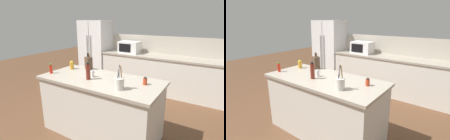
# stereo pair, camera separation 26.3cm
# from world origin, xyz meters

# --- Properties ---
(ground_plane) EXTENTS (14.00, 14.00, 0.00)m
(ground_plane) POSITION_xyz_m (0.00, 0.00, 0.00)
(ground_plane) COLOR brown
(back_counter_run) EXTENTS (3.12, 0.66, 0.94)m
(back_counter_run) POSITION_xyz_m (0.30, 2.20, 0.47)
(back_counter_run) COLOR beige
(back_counter_run) RESTS_ON ground_plane
(wall_backsplash) EXTENTS (3.08, 0.03, 0.46)m
(wall_backsplash) POSITION_xyz_m (0.30, 2.52, 1.17)
(wall_backsplash) COLOR #B2A899
(wall_backsplash) RESTS_ON back_counter_run
(kitchen_island) EXTENTS (1.89, 0.86, 0.94)m
(kitchen_island) POSITION_xyz_m (0.00, 0.00, 0.47)
(kitchen_island) COLOR beige
(kitchen_island) RESTS_ON ground_plane
(refrigerator) EXTENTS (0.86, 0.75, 1.79)m
(refrigerator) POSITION_xyz_m (-1.73, 2.25, 0.89)
(refrigerator) COLOR white
(refrigerator) RESTS_ON ground_plane
(microwave) EXTENTS (0.54, 0.39, 0.31)m
(microwave) POSITION_xyz_m (-0.58, 2.20, 1.09)
(microwave) COLOR white
(microwave) RESTS_ON back_counter_run
(knife_block) EXTENTS (0.16, 0.15, 0.29)m
(knife_block) POSITION_xyz_m (-0.49, 0.33, 1.05)
(knife_block) COLOR #4C3828
(knife_block) RESTS_ON kitchen_island
(utensil_crock) EXTENTS (0.12, 0.12, 0.32)m
(utensil_crock) POSITION_xyz_m (0.46, -0.22, 1.02)
(utensil_crock) COLOR beige
(utensil_crock) RESTS_ON kitchen_island
(honey_jar) EXTENTS (0.07, 0.07, 0.15)m
(honey_jar) POSITION_xyz_m (-0.75, 0.17, 1.01)
(honey_jar) COLOR gold
(honey_jar) RESTS_ON kitchen_island
(vinegar_bottle) EXTENTS (0.06, 0.06, 0.26)m
(vinegar_bottle) POSITION_xyz_m (-0.13, -0.12, 1.06)
(vinegar_bottle) COLOR maroon
(vinegar_bottle) RESTS_ON kitchen_island
(spice_jar_paprika) EXTENTS (0.06, 0.06, 0.11)m
(spice_jar_paprika) POSITION_xyz_m (0.68, 0.11, 0.99)
(spice_jar_paprika) COLOR #B73D1E
(spice_jar_paprika) RESTS_ON kitchen_island
(hot_sauce_bottle) EXTENTS (0.05, 0.05, 0.17)m
(hot_sauce_bottle) POSITION_xyz_m (-0.85, -0.20, 1.02)
(hot_sauce_bottle) COLOR red
(hot_sauce_bottle) RESTS_ON kitchen_island
(salt_shaker) EXTENTS (0.05, 0.05, 0.11)m
(salt_shaker) POSITION_xyz_m (-0.14, 0.01, 0.99)
(salt_shaker) COLOR silver
(salt_shaker) RESTS_ON kitchen_island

